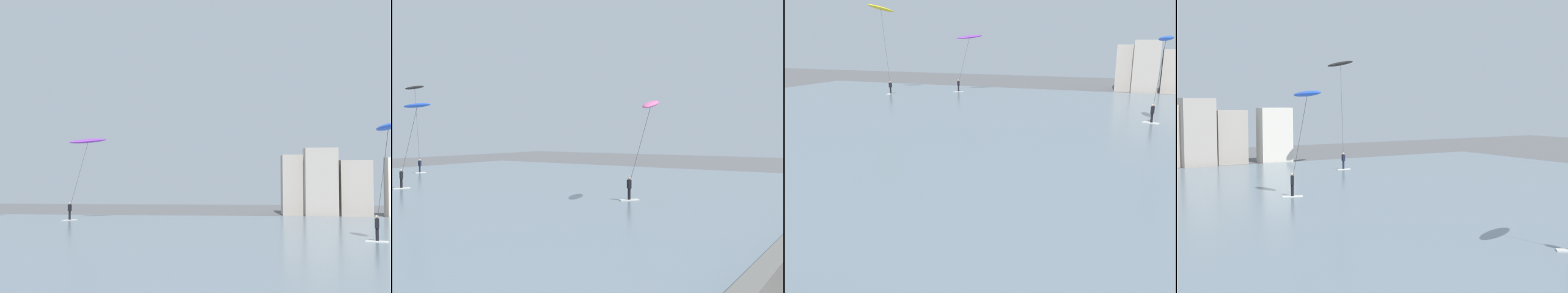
# 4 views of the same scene
# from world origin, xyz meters

# --- Properties ---
(seawall_barrier) EXTENTS (60.00, 0.70, 0.90)m
(seawall_barrier) POSITION_xyz_m (0.00, 4.42, 0.45)
(seawall_barrier) COLOR #66635E
(seawall_barrier) RESTS_ON ground
(kitesurfer_pink) EXTENTS (3.23, 3.06, 7.20)m
(kitesurfer_pink) POSITION_xyz_m (13.02, 15.06, 6.18)
(kitesurfer_pink) COLOR silver
(kitesurfer_pink) RESTS_ON water_bay
(kitesurfer_blue) EXTENTS (1.81, 3.63, 7.33)m
(kitesurfer_blue) POSITION_xyz_m (8.58, 34.42, 6.33)
(kitesurfer_blue) COLOR silver
(kitesurfer_blue) RESTS_ON water_bay
(kitesurfer_black) EXTENTS (4.09, 3.36, 10.90)m
(kitesurfer_black) POSITION_xyz_m (19.43, 49.48, 9.79)
(kitesurfer_black) COLOR silver
(kitesurfer_black) RESTS_ON water_bay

